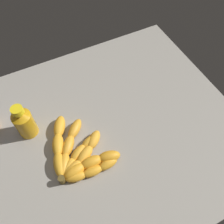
% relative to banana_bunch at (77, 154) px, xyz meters
% --- Properties ---
extents(ground_plane, '(0.92, 0.80, 0.03)m').
position_rel_banana_bunch_xyz_m(ground_plane, '(0.12, 0.05, -0.03)').
color(ground_plane, gray).
extents(banana_bunch, '(0.21, 0.25, 0.04)m').
position_rel_banana_bunch_xyz_m(banana_bunch, '(0.00, 0.00, 0.00)').
color(banana_bunch, gold).
rests_on(banana_bunch, ground_plane).
extents(honey_bottle, '(0.06, 0.06, 0.14)m').
position_rel_banana_bunch_xyz_m(honey_bottle, '(-0.11, 0.16, 0.05)').
color(honey_bottle, orange).
rests_on(honey_bottle, ground_plane).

